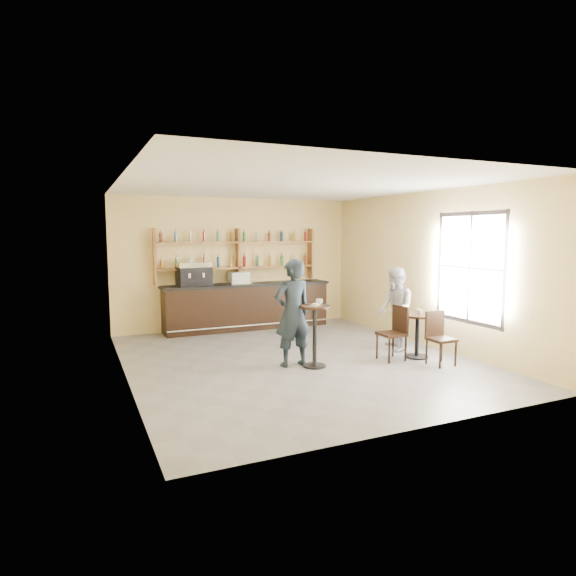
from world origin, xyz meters
name	(u,v)px	position (x,y,z in m)	size (l,w,h in m)	color
floor	(296,359)	(0.00, 0.00, 0.00)	(7.00, 7.00, 0.00)	slate
ceiling	(296,185)	(0.00, 0.00, 3.20)	(7.00, 7.00, 0.00)	white
wall_back	(236,263)	(0.00, 3.50, 1.60)	(7.00, 7.00, 0.00)	#F5D88B
wall_front	(423,297)	(0.00, -3.50, 1.60)	(7.00, 7.00, 0.00)	#F5D88B
wall_left	(123,281)	(-3.00, 0.00, 1.60)	(7.00, 7.00, 0.00)	#F5D88B
wall_right	(426,269)	(3.00, 0.00, 1.60)	(7.00, 7.00, 0.00)	#F5D88B
window_pane	(470,268)	(2.99, -1.20, 1.70)	(2.00, 2.00, 0.00)	white
window_frame	(470,268)	(2.99, -1.20, 1.70)	(0.04, 1.70, 2.10)	black
shelf_unit	(238,255)	(0.00, 3.37, 1.81)	(4.00, 0.26, 1.40)	brown
liquor_bottles	(238,248)	(0.00, 3.37, 1.98)	(3.68, 0.10, 1.00)	#8C5919
bar_counter	(247,306)	(0.15, 3.15, 0.56)	(4.15, 0.81, 1.12)	black
espresso_machine	(194,274)	(-1.15, 3.15, 1.40)	(0.76, 0.49, 0.54)	black
pastry_case	(239,278)	(-0.05, 3.15, 1.27)	(0.47, 0.38, 0.28)	silver
pedestal_table	(315,336)	(0.10, -0.57, 0.55)	(0.53, 0.53, 1.09)	black
napkin	(315,305)	(0.10, -0.57, 1.09)	(0.15, 0.15, 0.00)	white
donut	(316,304)	(0.11, -0.58, 1.11)	(0.11, 0.11, 0.04)	#E4A053
cup_pedestal	(319,302)	(0.24, -0.47, 1.14)	(0.12, 0.12, 0.10)	white
man_main	(293,313)	(-0.23, -0.36, 0.95)	(0.69, 0.45, 1.90)	black
cafe_table	(417,336)	(2.15, -0.80, 0.42)	(0.66, 0.66, 0.83)	black
cup_cafe	(420,312)	(2.20, -0.80, 0.88)	(0.09, 0.09, 0.09)	white
chair_west	(392,333)	(1.60, -0.75, 0.50)	(0.44, 0.44, 1.01)	black
chair_south	(441,339)	(2.20, -1.40, 0.48)	(0.41, 0.41, 0.95)	black
patron_second	(395,309)	(2.12, -0.15, 0.84)	(0.81, 0.63, 1.67)	#A5A5AA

